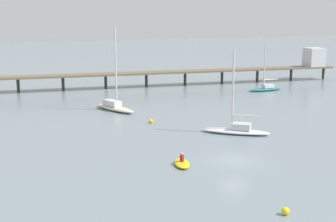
{
  "coord_description": "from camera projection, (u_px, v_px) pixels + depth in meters",
  "views": [
    {
      "loc": [
        -20.41,
        -35.56,
        12.61
      ],
      "look_at": [
        0.0,
        15.71,
        1.5
      ],
      "focal_mm": 51.27,
      "sensor_mm": 36.0,
      "label": 1
    }
  ],
  "objects": [
    {
      "name": "sailboat_white",
      "position": [
        236.0,
        129.0,
        51.56
      ],
      "size": [
        6.98,
        6.07,
        8.9
      ],
      "color": "white",
      "rests_on": "ground_plane"
    },
    {
      "name": "ground_plane",
      "position": [
        234.0,
        160.0,
        42.28
      ],
      "size": [
        400.0,
        400.0,
        0.0
      ],
      "primitive_type": "plane",
      "color": "gray"
    },
    {
      "name": "mooring_buoy_outer",
      "position": [
        151.0,
        121.0,
        56.73
      ],
      "size": [
        0.5,
        0.5,
        0.5
      ],
      "primitive_type": "sphere",
      "color": "yellow",
      "rests_on": "ground_plane"
    },
    {
      "name": "dinghy_yellow",
      "position": [
        182.0,
        163.0,
        40.81
      ],
      "size": [
        1.91,
        3.03,
        1.14
      ],
      "color": "yellow",
      "rests_on": "ground_plane"
    },
    {
      "name": "sailboat_cream",
      "position": [
        114.0,
        105.0,
        64.17
      ],
      "size": [
        4.46,
        7.79,
        11.16
      ],
      "color": "beige",
      "rests_on": "ground_plane"
    },
    {
      "name": "mooring_buoy_near",
      "position": [
        285.0,
        211.0,
        30.67
      ],
      "size": [
        0.52,
        0.52,
        0.52
      ],
      "primitive_type": "sphere",
      "color": "yellow",
      "rests_on": "ground_plane"
    },
    {
      "name": "sailboat_teal",
      "position": [
        266.0,
        88.0,
        80.78
      ],
      "size": [
        6.48,
        1.88,
        8.15
      ],
      "color": "#1E727A",
      "rests_on": "ground_plane"
    },
    {
      "name": "pier",
      "position": [
        170.0,
        69.0,
        85.84
      ],
      "size": [
        88.97,
        11.18,
        6.24
      ],
      "color": "brown",
      "rests_on": "ground_plane"
    }
  ]
}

